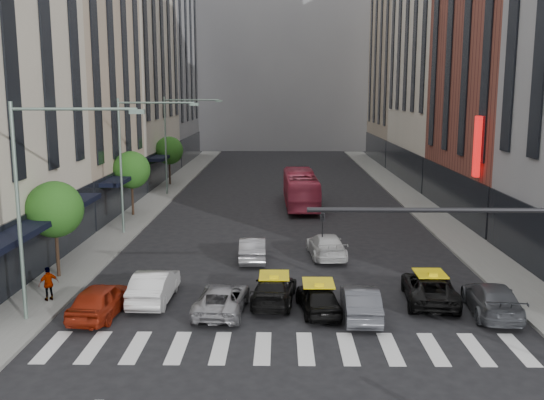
{
  "coord_description": "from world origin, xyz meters",
  "views": [
    {
      "loc": [
        -0.36,
        -19.97,
        9.47
      ],
      "look_at": [
        -0.79,
        10.95,
        4.0
      ],
      "focal_mm": 40.0,
      "sensor_mm": 36.0,
      "label": 1
    }
  ],
  "objects_px": {
    "streetlamp_mid": "(134,148)",
    "taxi_center": "(318,298)",
    "pedestrian_far": "(49,284)",
    "car_red": "(101,300)",
    "bus": "(301,189)",
    "streetlamp_near": "(40,183)",
    "streetlamp_far": "(176,132)",
    "taxi_left": "(274,289)",
    "car_white_front": "(154,286)"
  },
  "relations": [
    {
      "from": "taxi_left",
      "to": "streetlamp_near",
      "type": "bearing_deg",
      "value": 20.81
    },
    {
      "from": "streetlamp_near",
      "to": "bus",
      "type": "relative_size",
      "value": 0.84
    },
    {
      "from": "streetlamp_mid",
      "to": "taxi_left",
      "type": "distance_m",
      "value": 17.29
    },
    {
      "from": "streetlamp_mid",
      "to": "car_red",
      "type": "distance_m",
      "value": 16.22
    },
    {
      "from": "car_red",
      "to": "bus",
      "type": "height_order",
      "value": "bus"
    },
    {
      "from": "streetlamp_far",
      "to": "car_red",
      "type": "bearing_deg",
      "value": -86.33
    },
    {
      "from": "car_red",
      "to": "taxi_center",
      "type": "distance_m",
      "value": 9.37
    },
    {
      "from": "streetlamp_mid",
      "to": "taxi_center",
      "type": "xyz_separation_m",
      "value": [
        11.35,
        -14.7,
        -5.24
      ]
    },
    {
      "from": "streetlamp_near",
      "to": "taxi_center",
      "type": "relative_size",
      "value": 2.32
    },
    {
      "from": "car_red",
      "to": "pedestrian_far",
      "type": "distance_m",
      "value": 3.24
    },
    {
      "from": "streetlamp_mid",
      "to": "bus",
      "type": "distance_m",
      "value": 16.07
    },
    {
      "from": "streetlamp_near",
      "to": "car_red",
      "type": "xyz_separation_m",
      "value": [
        2.0,
        0.75,
        -5.17
      ]
    },
    {
      "from": "pedestrian_far",
      "to": "car_red",
      "type": "bearing_deg",
      "value": 110.73
    },
    {
      "from": "taxi_left",
      "to": "pedestrian_far",
      "type": "xyz_separation_m",
      "value": [
        -10.26,
        -0.19,
        0.28
      ]
    },
    {
      "from": "streetlamp_near",
      "to": "bus",
      "type": "bearing_deg",
      "value": 66.67
    },
    {
      "from": "streetlamp_mid",
      "to": "car_red",
      "type": "height_order",
      "value": "streetlamp_mid"
    },
    {
      "from": "streetlamp_near",
      "to": "streetlamp_mid",
      "type": "height_order",
      "value": "same"
    },
    {
      "from": "streetlamp_near",
      "to": "streetlamp_far",
      "type": "xyz_separation_m",
      "value": [
        0.0,
        32.0,
        0.0
      ]
    },
    {
      "from": "streetlamp_near",
      "to": "bus",
      "type": "distance_m",
      "value": 29.12
    },
    {
      "from": "taxi_left",
      "to": "bus",
      "type": "height_order",
      "value": "bus"
    },
    {
      "from": "streetlamp_mid",
      "to": "pedestrian_far",
      "type": "height_order",
      "value": "streetlamp_mid"
    },
    {
      "from": "taxi_center",
      "to": "pedestrian_far",
      "type": "distance_m",
      "value": 12.23
    },
    {
      "from": "streetlamp_far",
      "to": "bus",
      "type": "height_order",
      "value": "streetlamp_far"
    },
    {
      "from": "streetlamp_far",
      "to": "pedestrian_far",
      "type": "relative_size",
      "value": 5.77
    },
    {
      "from": "streetlamp_mid",
      "to": "streetlamp_near",
      "type": "bearing_deg",
      "value": -90.0
    },
    {
      "from": "bus",
      "to": "car_red",
      "type": "bearing_deg",
      "value": 68.18
    },
    {
      "from": "streetlamp_mid",
      "to": "bus",
      "type": "relative_size",
      "value": 0.84
    },
    {
      "from": "taxi_center",
      "to": "pedestrian_far",
      "type": "bearing_deg",
      "value": -12.36
    },
    {
      "from": "streetlamp_far",
      "to": "taxi_left",
      "type": "xyz_separation_m",
      "value": [
        9.42,
        -29.51,
        -5.26
      ]
    },
    {
      "from": "streetlamp_far",
      "to": "pedestrian_far",
      "type": "height_order",
      "value": "streetlamp_far"
    },
    {
      "from": "streetlamp_mid",
      "to": "taxi_center",
      "type": "bearing_deg",
      "value": -52.33
    },
    {
      "from": "car_red",
      "to": "bus",
      "type": "xyz_separation_m",
      "value": [
        9.4,
        25.67,
        0.76
      ]
    },
    {
      "from": "streetlamp_mid",
      "to": "car_white_front",
      "type": "xyz_separation_m",
      "value": [
        3.9,
        -13.37,
        -5.16
      ]
    },
    {
      "from": "car_white_front",
      "to": "pedestrian_far",
      "type": "distance_m",
      "value": 4.75
    },
    {
      "from": "streetlamp_mid",
      "to": "streetlamp_far",
      "type": "distance_m",
      "value": 16.0
    },
    {
      "from": "car_red",
      "to": "bus",
      "type": "distance_m",
      "value": 27.35
    },
    {
      "from": "taxi_center",
      "to": "streetlamp_near",
      "type": "bearing_deg",
      "value": -1.13
    },
    {
      "from": "pedestrian_far",
      "to": "streetlamp_mid",
      "type": "bearing_deg",
      "value": -134.18
    },
    {
      "from": "car_red",
      "to": "taxi_left",
      "type": "distance_m",
      "value": 7.62
    },
    {
      "from": "streetlamp_mid",
      "to": "taxi_center",
      "type": "height_order",
      "value": "streetlamp_mid"
    },
    {
      "from": "streetlamp_mid",
      "to": "bus",
      "type": "height_order",
      "value": "streetlamp_mid"
    },
    {
      "from": "streetlamp_mid",
      "to": "car_red",
      "type": "xyz_separation_m",
      "value": [
        2.0,
        -15.25,
        -5.17
      ]
    },
    {
      "from": "streetlamp_near",
      "to": "streetlamp_far",
      "type": "height_order",
      "value": "same"
    },
    {
      "from": "taxi_left",
      "to": "bus",
      "type": "relative_size",
      "value": 0.41
    },
    {
      "from": "car_white_front",
      "to": "taxi_center",
      "type": "xyz_separation_m",
      "value": [
        7.45,
        -1.34,
        -0.08
      ]
    },
    {
      "from": "streetlamp_far",
      "to": "taxi_center",
      "type": "distance_m",
      "value": 33.15
    },
    {
      "from": "streetlamp_far",
      "to": "bus",
      "type": "relative_size",
      "value": 0.84
    },
    {
      "from": "taxi_left",
      "to": "car_white_front",
      "type": "bearing_deg",
      "value": 4.5
    },
    {
      "from": "streetlamp_near",
      "to": "car_red",
      "type": "height_order",
      "value": "streetlamp_near"
    },
    {
      "from": "car_red",
      "to": "car_white_front",
      "type": "bearing_deg",
      "value": -129.14
    }
  ]
}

